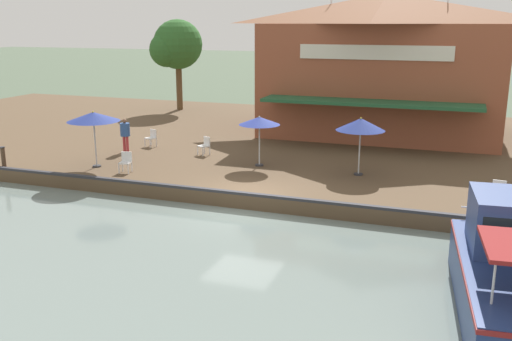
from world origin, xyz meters
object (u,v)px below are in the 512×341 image
object	(u,v)px
cafe_chair_under_first_umbrella	(152,137)
motorboat_outer_channel	(512,268)
patio_umbrella_by_entrance	(259,121)
patio_umbrella_mid_patio_left	(93,117)
tree_upstream_bank	(175,46)
patio_umbrella_mid_patio_right	(361,124)
cafe_chair_mid_patio	(205,145)
mooring_post	(3,157)
person_mid_patio	(125,131)
waterfront_restaurant	(384,64)
cafe_chair_far_corner_seat	(498,192)
cafe_chair_back_row_seat	(126,161)

from	to	relation	value
cafe_chair_under_first_umbrella	motorboat_outer_channel	world-z (taller)	motorboat_outer_channel
cafe_chair_under_first_umbrella	patio_umbrella_by_entrance	bearing A→B (deg)	73.28
patio_umbrella_mid_patio_left	tree_upstream_bank	bearing A→B (deg)	-164.78
patio_umbrella_mid_patio_right	cafe_chair_under_first_umbrella	bearing A→B (deg)	-100.61
patio_umbrella_mid_patio_left	patio_umbrella_mid_patio_right	distance (m)	11.12
cafe_chair_mid_patio	cafe_chair_under_first_umbrella	world-z (taller)	same
patio_umbrella_by_entrance	mooring_post	size ratio (longest dim) A/B	2.38
mooring_post	tree_upstream_bank	size ratio (longest dim) A/B	0.15
cafe_chair_under_first_umbrella	person_mid_patio	size ratio (longest dim) A/B	0.53
cafe_chair_mid_patio	mooring_post	xyz separation A→B (m)	(5.13, -7.06, -0.01)
cafe_chair_mid_patio	motorboat_outer_channel	xyz separation A→B (m)	(9.92, 12.54, -0.11)
waterfront_restaurant	cafe_chair_far_corner_seat	xyz separation A→B (m)	(12.08, 5.55, -3.35)
mooring_post	waterfront_restaurant	bearing A→B (deg)	134.09
cafe_chair_far_corner_seat	mooring_post	bearing A→B (deg)	-85.54
cafe_chair_far_corner_seat	mooring_post	xyz separation A→B (m)	(1.53, -19.60, -0.01)
waterfront_restaurant	patio_umbrella_mid_patio_left	distance (m)	16.08
cafe_chair_mid_patio	cafe_chair_back_row_seat	size ratio (longest dim) A/B	1.00
waterfront_restaurant	cafe_chair_far_corner_seat	world-z (taller)	waterfront_restaurant
waterfront_restaurant	patio_umbrella_mid_patio_right	world-z (taller)	waterfront_restaurant
patio_umbrella_mid_patio_right	tree_upstream_bank	distance (m)	20.40
patio_umbrella_mid_patio_left	patio_umbrella_by_entrance	xyz separation A→B (m)	(-2.53, 6.53, -0.21)
cafe_chair_mid_patio	cafe_chair_under_first_umbrella	xyz separation A→B (m)	(-0.80, -3.28, 0.00)
patio_umbrella_by_entrance	cafe_chair_back_row_seat	xyz separation A→B (m)	(2.92, -4.82, -1.48)
motorboat_outer_channel	patio_umbrella_mid_patio_left	bearing A→B (deg)	-111.45
person_mid_patio	tree_upstream_bank	xyz separation A→B (m)	(-12.96, -3.94, 3.42)
motorboat_outer_channel	cafe_chair_under_first_umbrella	bearing A→B (deg)	-124.12
cafe_chair_far_corner_seat	patio_umbrella_by_entrance	bearing A→B (deg)	-104.73
cafe_chair_back_row_seat	tree_upstream_bank	distance (m)	17.80
cafe_chair_back_row_seat	cafe_chair_under_first_umbrella	bearing A→B (deg)	-162.22
cafe_chair_mid_patio	cafe_chair_under_first_umbrella	distance (m)	3.37
waterfront_restaurant	motorboat_outer_channel	bearing A→B (deg)	16.79
patio_umbrella_mid_patio_right	tree_upstream_bank	size ratio (longest dim) A/B	0.38
patio_umbrella_mid_patio_left	mooring_post	world-z (taller)	patio_umbrella_mid_patio_left
mooring_post	tree_upstream_bank	distance (m)	17.82
patio_umbrella_mid_patio_left	cafe_chair_far_corner_seat	bearing A→B (deg)	90.17
mooring_post	cafe_chair_under_first_umbrella	bearing A→B (deg)	147.45
patio_umbrella_by_entrance	person_mid_patio	xyz separation A→B (m)	(-0.40, -6.91, -0.96)
cafe_chair_under_first_umbrella	mooring_post	xyz separation A→B (m)	(5.93, -3.78, -0.01)
waterfront_restaurant	mooring_post	distance (m)	19.85
cafe_chair_under_first_umbrella	mooring_post	size ratio (longest dim) A/B	0.93
patio_umbrella_mid_patio_left	patio_umbrella_mid_patio_right	world-z (taller)	patio_umbrella_mid_patio_left
cafe_chair_back_row_seat	patio_umbrella_mid_patio_left	bearing A→B (deg)	-102.92
cafe_chair_back_row_seat	person_mid_patio	xyz separation A→B (m)	(-3.32, -2.09, 0.52)
cafe_chair_mid_patio	motorboat_outer_channel	size ratio (longest dim) A/B	0.12
patio_umbrella_by_entrance	mooring_post	world-z (taller)	patio_umbrella_by_entrance
cafe_chair_under_first_umbrella	person_mid_patio	distance (m)	1.69
waterfront_restaurant	cafe_chair_back_row_seat	bearing A→B (deg)	-34.84
waterfront_restaurant	cafe_chair_far_corner_seat	distance (m)	13.71
cafe_chair_back_row_seat	mooring_post	distance (m)	5.44
waterfront_restaurant	cafe_chair_under_first_umbrella	xyz separation A→B (m)	(7.68, -10.27, -3.35)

